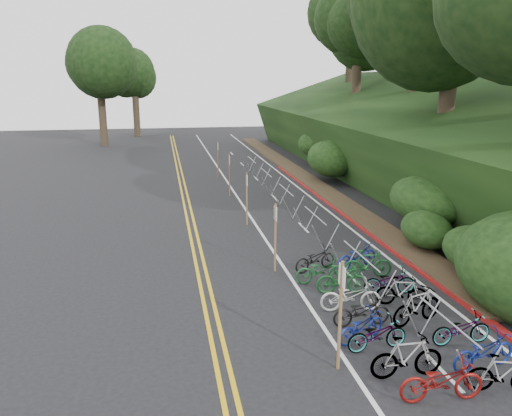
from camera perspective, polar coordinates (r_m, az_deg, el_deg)
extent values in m
plane|color=black|center=(13.60, 4.45, -15.07)|extent=(120.00, 120.00, 0.00)
cube|color=gold|center=(22.44, -7.56, -2.95)|extent=(0.12, 80.00, 0.01)
cube|color=gold|center=(22.46, -6.79, -2.91)|extent=(0.12, 80.00, 0.01)
cube|color=silver|center=(22.81, 0.37, -2.53)|extent=(0.12, 80.00, 0.01)
cube|color=silver|center=(23.94, 10.29, -1.94)|extent=(0.12, 80.00, 0.01)
cube|color=silver|center=(13.15, 20.68, -17.18)|extent=(0.10, 1.60, 0.01)
cube|color=silver|center=(17.93, 10.78, -7.68)|extent=(0.10, 1.60, 0.01)
cube|color=silver|center=(23.28, 5.45, -2.24)|extent=(0.10, 1.60, 0.01)
cube|color=silver|center=(28.89, 2.18, 1.15)|extent=(0.10, 1.60, 0.01)
cube|color=silver|center=(34.63, -0.02, 3.42)|extent=(0.10, 1.60, 0.01)
cube|color=silver|center=(40.45, -1.60, 5.04)|extent=(0.10, 1.60, 0.01)
cube|color=silver|center=(46.31, -2.79, 6.25)|extent=(0.10, 1.60, 0.01)
cube|color=maroon|center=(25.90, 9.77, -0.55)|extent=(0.25, 28.00, 0.10)
cube|color=black|center=(37.53, 15.94, 8.05)|extent=(12.32, 44.00, 9.11)
cube|color=#382819|center=(35.37, 5.25, 3.72)|extent=(1.40, 44.00, 0.16)
ellipsoid|color=#284C19|center=(18.63, 23.94, -4.46)|extent=(2.00, 2.80, 1.60)
ellipsoid|color=#284C19|center=(22.97, 18.78, 0.80)|extent=(2.60, 3.64, 2.08)
ellipsoid|color=#284C19|center=(28.64, 15.15, 4.58)|extent=(2.20, 3.08, 1.76)
ellipsoid|color=#284C19|center=(33.65, 8.54, 5.62)|extent=(3.00, 4.20, 2.40)
ellipsoid|color=#284C19|center=(39.49, 6.67, 7.24)|extent=(2.40, 3.36, 1.92)
ellipsoid|color=#284C19|center=(43.59, 6.78, 8.83)|extent=(2.80, 3.92, 2.24)
ellipsoid|color=#284C19|center=(20.98, 18.89, -2.33)|extent=(1.80, 2.52, 1.44)
ellipsoid|color=#284C19|center=(32.47, 13.47, 6.91)|extent=(3.20, 4.48, 2.56)
cylinder|color=#2D2319|center=(27.38, 20.93, 11.03)|extent=(0.82, 0.82, 5.93)
cylinder|color=#2D2319|center=(35.55, 17.83, 13.66)|extent=(0.86, 0.86, 6.72)
cylinder|color=#2D2319|center=(42.41, 11.31, 12.77)|extent=(0.79, 0.79, 5.53)
ellipsoid|color=black|center=(42.57, 11.66, 19.47)|extent=(7.37, 7.37, 7.00)
cylinder|color=#2D2319|center=(50.76, 10.64, 14.30)|extent=(0.84, 0.84, 6.32)
ellipsoid|color=black|center=(51.08, 10.97, 20.80)|extent=(8.78, 8.78, 8.34)
cylinder|color=#2D2319|center=(53.86, -17.09, 9.55)|extent=(0.77, 0.77, 5.14)
ellipsoid|color=black|center=(53.71, -17.48, 14.52)|extent=(7.02, 7.02, 6.67)
cylinder|color=#2D2319|center=(61.61, -13.49, 10.16)|extent=(0.75, 0.75, 4.74)
ellipsoid|color=black|center=(61.45, -13.73, 14.08)|extent=(6.14, 6.14, 5.84)
cylinder|color=#9B9FA6|center=(13.08, 21.13, -11.91)|extent=(0.05, 2.66, 0.05)
cylinder|color=#9B9FA6|center=(12.30, 22.82, -16.78)|extent=(0.56, 0.04, 1.09)
cylinder|color=#9B9FA6|center=(12.59, 25.04, -16.25)|extent=(0.56, 0.04, 1.09)
cylinder|color=#9B9FA6|center=(14.13, 17.30, -12.01)|extent=(0.56, 0.04, 1.09)
cylinder|color=#9B9FA6|center=(14.39, 19.32, -11.69)|extent=(0.56, 0.04, 1.09)
cylinder|color=#9B9FA6|center=(16.63, 11.89, -5.31)|extent=(0.05, 3.00, 0.05)
cylinder|color=#9B9FA6|center=(15.54, 12.79, -9.10)|extent=(0.58, 0.04, 1.13)
cylinder|color=#9B9FA6|center=(15.76, 14.68, -8.87)|extent=(0.58, 0.04, 1.13)
cylinder|color=#9B9FA6|center=(17.94, 9.27, -5.64)|extent=(0.58, 0.04, 1.13)
cylinder|color=#9B9FA6|center=(18.14, 10.94, -5.49)|extent=(0.58, 0.04, 1.13)
cylinder|color=#9B9FA6|center=(21.10, 6.76, -0.82)|extent=(0.05, 3.00, 0.05)
cylinder|color=#9B9FA6|center=(19.91, 7.14, -3.51)|extent=(0.58, 0.04, 1.13)
cylinder|color=#9B9FA6|center=(20.08, 8.66, -3.40)|extent=(0.58, 0.04, 1.13)
cylinder|color=#9B9FA6|center=(22.47, 4.98, -1.33)|extent=(0.58, 0.04, 1.13)
cylinder|color=#9B9FA6|center=(22.62, 6.34, -1.26)|extent=(0.58, 0.04, 1.13)
cylinder|color=#9B9FA6|center=(25.77, 3.46, 2.09)|extent=(0.05, 3.00, 0.05)
cylinder|color=#9B9FA6|center=(24.52, 3.60, 0.05)|extent=(0.58, 0.04, 1.13)
cylinder|color=#9B9FA6|center=(24.66, 4.86, 0.11)|extent=(0.58, 0.04, 1.13)
cylinder|color=#9B9FA6|center=(27.16, 2.16, 1.51)|extent=(0.58, 0.04, 1.13)
cylinder|color=#9B9FA6|center=(27.29, 3.30, 1.56)|extent=(0.58, 0.04, 1.13)
cylinder|color=#9B9FA6|center=(30.55, 1.18, 4.09)|extent=(0.05, 3.00, 0.05)
cylinder|color=#9B9FA6|center=(29.26, 1.20, 2.47)|extent=(0.58, 0.04, 1.13)
cylinder|color=#9B9FA6|center=(29.38, 2.27, 2.51)|extent=(0.58, 0.04, 1.13)
cylinder|color=#9B9FA6|center=(31.95, 0.17, 3.51)|extent=(0.58, 0.04, 1.13)
cylinder|color=#9B9FA6|center=(32.06, 1.15, 3.54)|extent=(0.58, 0.04, 1.13)
cylinder|color=#9B9FA6|center=(35.38, -0.49, 5.54)|extent=(0.05, 3.00, 0.05)
cylinder|color=#9B9FA6|center=(34.07, -0.53, 4.21)|extent=(0.58, 0.04, 1.13)
cylinder|color=#9B9FA6|center=(34.17, 0.40, 4.24)|extent=(0.58, 0.04, 1.13)
cylinder|color=#9B9FA6|center=(36.79, -1.30, 4.98)|extent=(0.58, 0.04, 1.13)
cylinder|color=#9B9FA6|center=(36.88, -0.44, 5.01)|extent=(0.58, 0.04, 1.13)
cylinder|color=brown|center=(12.01, 9.59, -12.13)|extent=(0.08, 0.08, 2.73)
cube|color=silver|center=(11.59, 9.80, -7.65)|extent=(0.02, 0.40, 0.50)
cylinder|color=brown|center=(17.69, 2.21, -3.43)|extent=(0.08, 0.08, 2.50)
cube|color=silver|center=(17.43, 2.24, -0.62)|extent=(0.02, 0.40, 0.50)
cylinder|color=brown|center=(23.36, -1.06, 1.05)|extent=(0.08, 0.08, 2.50)
cube|color=silver|center=(23.16, -1.07, 3.21)|extent=(0.02, 0.40, 0.50)
cylinder|color=brown|center=(29.16, -3.04, 3.77)|extent=(0.08, 0.08, 2.50)
cube|color=silver|center=(29.00, -3.07, 5.51)|extent=(0.02, 0.40, 0.50)
cylinder|color=brown|center=(35.03, -4.37, 5.57)|extent=(0.08, 0.08, 2.50)
cube|color=silver|center=(34.90, -4.40, 7.03)|extent=(0.02, 0.40, 0.50)
imported|color=navy|center=(13.75, 11.93, -13.08)|extent=(1.11, 1.65, 0.82)
imported|color=maroon|center=(11.91, 20.44, -17.99)|extent=(0.77, 1.90, 0.98)
imported|color=slate|center=(12.71, 26.40, -16.60)|extent=(0.86, 1.59, 0.92)
imported|color=slate|center=(12.44, 16.86, -15.95)|extent=(0.53, 1.77, 1.06)
imported|color=navy|center=(13.43, 24.56, -14.64)|extent=(0.90, 1.84, 0.92)
imported|color=slate|center=(13.40, 13.66, -13.86)|extent=(0.72, 1.68, 0.86)
imported|color=slate|center=(14.33, 22.42, -12.66)|extent=(0.57, 1.63, 0.85)
imported|color=black|center=(14.49, 11.96, -11.47)|extent=(0.58, 1.66, 0.87)
imported|color=slate|center=(14.95, 17.94, -10.61)|extent=(1.02, 1.85, 1.07)
imported|color=beige|center=(15.27, 10.77, -9.82)|extent=(0.86, 1.88, 0.95)
imported|color=slate|center=(15.96, 16.33, -9.11)|extent=(0.89, 1.62, 0.93)
imported|color=#144C1E|center=(16.34, 9.81, -8.05)|extent=(0.72, 1.69, 0.98)
imported|color=slate|center=(16.68, 15.00, -8.07)|extent=(0.75, 1.71, 0.87)
imported|color=#144C1E|center=(17.08, 7.40, -7.04)|extent=(0.65, 1.76, 0.92)
imported|color=#144C1E|center=(17.78, 12.65, -6.23)|extent=(0.68, 1.74, 1.02)
imported|color=black|center=(18.11, 6.77, -5.77)|extent=(1.12, 1.81, 0.90)
imported|color=navy|center=(18.56, 11.47, -5.39)|extent=(1.23, 1.90, 0.95)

